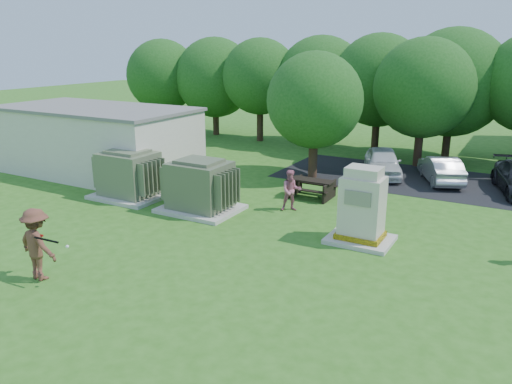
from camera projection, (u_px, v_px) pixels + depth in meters
The scene contains 14 objects.
ground at pixel (190, 268), 14.72m from camera, with size 120.00×120.00×0.00m, color #2D6619.
service_building at pixel (96, 142), 25.29m from camera, with size 10.00×5.00×3.20m, color beige.
service_building_roof at pixel (93, 108), 24.81m from camera, with size 10.20×5.20×0.15m, color slate.
parking_strip at pixel (492, 189), 22.72m from camera, with size 20.00×6.00×0.01m, color #232326.
transformer_left at pixel (129, 175), 21.26m from camera, with size 3.00×2.40×2.07m.
transformer_right at pixel (200, 187), 19.52m from camera, with size 3.00×2.40×2.07m.
generator_cabinet at pixel (362, 210), 16.37m from camera, with size 2.10×1.72×2.56m.
picnic_table at pixel (312, 186), 21.37m from camera, with size 1.85×1.38×0.79m.
batter at pixel (37, 244), 13.76m from camera, with size 1.33×0.77×2.06m, color brown.
person_at_picnic at pixel (291, 191), 19.56m from camera, with size 0.80×0.63×1.65m, color #C0657B.
car_white at pixel (383, 162), 24.88m from camera, with size 1.65×4.11×1.40m, color silver.
car_silver_a at pixel (441, 169), 23.75m from camera, with size 1.34×3.83×1.26m, color #AAAAAE.
batting_equipment at pixel (48, 240), 13.27m from camera, with size 1.17×0.28×0.22m.
tree_row at pixel (408, 85), 28.19m from camera, with size 41.30×13.30×7.30m.
Camera 1 is at (8.31, -10.79, 6.32)m, focal length 35.00 mm.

